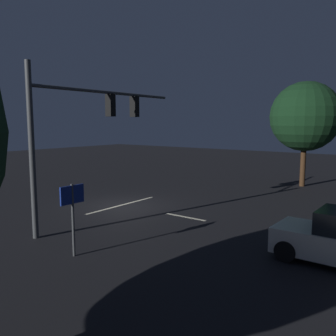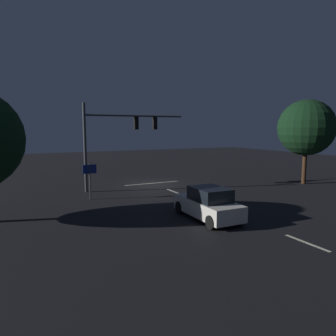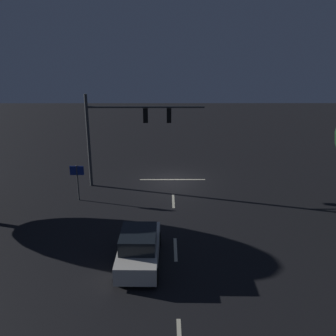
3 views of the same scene
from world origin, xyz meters
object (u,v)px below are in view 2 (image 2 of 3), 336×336
(tree_left_near, at_px, (306,128))
(traffic_signal_assembly, at_px, (119,132))
(car_approaching, at_px, (208,204))
(route_sign, at_px, (90,174))

(tree_left_near, bearing_deg, traffic_signal_assembly, -17.81)
(car_approaching, height_order, tree_left_near, tree_left_near)
(traffic_signal_assembly, height_order, car_approaching, traffic_signal_assembly)
(car_approaching, height_order, route_sign, route_sign)
(route_sign, bearing_deg, traffic_signal_assembly, -137.56)
(tree_left_near, bearing_deg, route_sign, -6.77)
(route_sign, relative_size, tree_left_near, 0.34)
(route_sign, height_order, tree_left_near, tree_left_near)
(car_approaching, distance_m, tree_left_near, 14.93)
(route_sign, bearing_deg, tree_left_near, 173.23)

